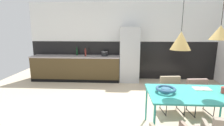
{
  "coord_description": "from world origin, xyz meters",
  "views": [
    {
      "loc": [
        -0.08,
        -3.05,
        1.83
      ],
      "look_at": [
        -0.31,
        0.88,
        1.03
      ],
      "focal_mm": 27.08,
      "sensor_mm": 36.0,
      "label": 1
    }
  ],
  "objects_px": {
    "refrigerator_column": "(129,55)",
    "pendant_lamp_over_table_near": "(181,41)",
    "dining_table": "(194,96)",
    "open_book": "(202,89)",
    "cooking_pot": "(104,54)",
    "armchair_head_of_table": "(200,91)",
    "bottle_oil_tall": "(77,52)",
    "fruit_bowl": "(166,89)",
    "armchair_facing_counter": "(172,89)",
    "mug_white_ceramic": "(224,90)",
    "pendant_lamp_over_table_far": "(220,33)",
    "bottle_wine_green": "(85,53)"
  },
  "relations": [
    {
      "from": "open_book",
      "to": "dining_table",
      "type": "bearing_deg",
      "value": -136.79
    },
    {
      "from": "open_book",
      "to": "bottle_oil_tall",
      "type": "height_order",
      "value": "bottle_oil_tall"
    },
    {
      "from": "refrigerator_column",
      "to": "bottle_oil_tall",
      "type": "distance_m",
      "value": 1.9
    },
    {
      "from": "bottle_oil_tall",
      "to": "pendant_lamp_over_table_far",
      "type": "distance_m",
      "value": 4.57
    },
    {
      "from": "armchair_head_of_table",
      "to": "pendant_lamp_over_table_far",
      "type": "distance_m",
      "value": 1.54
    },
    {
      "from": "dining_table",
      "to": "armchair_facing_counter",
      "type": "bearing_deg",
      "value": 97.15
    },
    {
      "from": "armchair_facing_counter",
      "to": "armchair_head_of_table",
      "type": "height_order",
      "value": "armchair_facing_counter"
    },
    {
      "from": "pendant_lamp_over_table_near",
      "to": "armchair_facing_counter",
      "type": "bearing_deg",
      "value": 77.73
    },
    {
      "from": "bottle_oil_tall",
      "to": "pendant_lamp_over_table_far",
      "type": "height_order",
      "value": "pendant_lamp_over_table_far"
    },
    {
      "from": "refrigerator_column",
      "to": "dining_table",
      "type": "xyz_separation_m",
      "value": [
        0.97,
        -3.04,
        -0.23
      ]
    },
    {
      "from": "dining_table",
      "to": "open_book",
      "type": "bearing_deg",
      "value": 43.21
    },
    {
      "from": "refrigerator_column",
      "to": "mug_white_ceramic",
      "type": "xyz_separation_m",
      "value": [
        1.47,
        -3.01,
        -0.13
      ]
    },
    {
      "from": "dining_table",
      "to": "cooking_pot",
      "type": "relative_size",
      "value": 6.85
    },
    {
      "from": "dining_table",
      "to": "pendant_lamp_over_table_near",
      "type": "distance_m",
      "value": 0.99
    },
    {
      "from": "mug_white_ceramic",
      "to": "bottle_oil_tall",
      "type": "xyz_separation_m",
      "value": [
        -3.37,
        3.18,
        0.2
      ]
    },
    {
      "from": "armchair_head_of_table",
      "to": "open_book",
      "type": "xyz_separation_m",
      "value": [
        -0.27,
        -0.62,
        0.29
      ]
    },
    {
      "from": "open_book",
      "to": "cooking_pot",
      "type": "xyz_separation_m",
      "value": [
        -2.06,
        2.86,
        0.2
      ]
    },
    {
      "from": "refrigerator_column",
      "to": "fruit_bowl",
      "type": "xyz_separation_m",
      "value": [
        0.49,
        -3.04,
        -0.13
      ]
    },
    {
      "from": "dining_table",
      "to": "armchair_head_of_table",
      "type": "relative_size",
      "value": 2.13
    },
    {
      "from": "open_book",
      "to": "pendant_lamp_over_table_far",
      "type": "xyz_separation_m",
      "value": [
        0.09,
        -0.2,
        1.01
      ]
    },
    {
      "from": "cooking_pot",
      "to": "armchair_head_of_table",
      "type": "bearing_deg",
      "value": -43.84
    },
    {
      "from": "armchair_head_of_table",
      "to": "pendant_lamp_over_table_far",
      "type": "bearing_deg",
      "value": 72.47
    },
    {
      "from": "bottle_wine_green",
      "to": "pendant_lamp_over_table_near",
      "type": "xyz_separation_m",
      "value": [
        2.19,
        -3.02,
        0.64
      ]
    },
    {
      "from": "armchair_head_of_table",
      "to": "fruit_bowl",
      "type": "xyz_separation_m",
      "value": [
        -0.96,
        -0.82,
        0.34
      ]
    },
    {
      "from": "mug_white_ceramic",
      "to": "pendant_lamp_over_table_far",
      "type": "bearing_deg",
      "value": -172.78
    },
    {
      "from": "mug_white_ceramic",
      "to": "bottle_wine_green",
      "type": "height_order",
      "value": "bottle_wine_green"
    },
    {
      "from": "armchair_facing_counter",
      "to": "mug_white_ceramic",
      "type": "height_order",
      "value": "mug_white_ceramic"
    },
    {
      "from": "armchair_head_of_table",
      "to": "bottle_oil_tall",
      "type": "distance_m",
      "value": 4.14
    },
    {
      "from": "mug_white_ceramic",
      "to": "pendant_lamp_over_table_near",
      "type": "distance_m",
      "value": 1.17
    },
    {
      "from": "bottle_oil_tall",
      "to": "fruit_bowl",
      "type": "bearing_deg",
      "value": -53.37
    },
    {
      "from": "refrigerator_column",
      "to": "pendant_lamp_over_table_far",
      "type": "xyz_separation_m",
      "value": [
        1.28,
        -3.04,
        0.83
      ]
    },
    {
      "from": "armchair_head_of_table",
      "to": "fruit_bowl",
      "type": "height_order",
      "value": "fruit_bowl"
    },
    {
      "from": "refrigerator_column",
      "to": "pendant_lamp_over_table_near",
      "type": "distance_m",
      "value": 3.24
    },
    {
      "from": "fruit_bowl",
      "to": "cooking_pot",
      "type": "xyz_separation_m",
      "value": [
        -1.37,
        3.06,
        0.15
      ]
    },
    {
      "from": "bottle_wine_green",
      "to": "pendant_lamp_over_table_near",
      "type": "distance_m",
      "value": 3.78
    },
    {
      "from": "bottle_oil_tall",
      "to": "pendant_lamp_over_table_far",
      "type": "bearing_deg",
      "value": -45.32
    },
    {
      "from": "refrigerator_column",
      "to": "bottle_wine_green",
      "type": "bearing_deg",
      "value": -177.18
    },
    {
      "from": "dining_table",
      "to": "open_book",
      "type": "relative_size",
      "value": 5.33
    },
    {
      "from": "armchair_head_of_table",
      "to": "bottle_wine_green",
      "type": "distance_m",
      "value": 3.71
    },
    {
      "from": "cooking_pot",
      "to": "bottle_wine_green",
      "type": "distance_m",
      "value": 0.66
    },
    {
      "from": "fruit_bowl",
      "to": "pendant_lamp_over_table_far",
      "type": "height_order",
      "value": "pendant_lamp_over_table_far"
    },
    {
      "from": "armchair_head_of_table",
      "to": "pendant_lamp_over_table_near",
      "type": "height_order",
      "value": "pendant_lamp_over_table_near"
    },
    {
      "from": "bottle_oil_tall",
      "to": "open_book",
      "type": "bearing_deg",
      "value": -44.32
    },
    {
      "from": "refrigerator_column",
      "to": "armchair_facing_counter",
      "type": "bearing_deg",
      "value": -68.46
    },
    {
      "from": "fruit_bowl",
      "to": "mug_white_ceramic",
      "type": "xyz_separation_m",
      "value": [
        0.98,
        0.03,
        -0.0
      ]
    },
    {
      "from": "bottle_wine_green",
      "to": "pendant_lamp_over_table_far",
      "type": "xyz_separation_m",
      "value": [
        2.81,
        -2.96,
        0.76
      ]
    },
    {
      "from": "pendant_lamp_over_table_far",
      "to": "armchair_facing_counter",
      "type": "bearing_deg",
      "value": 115.83
    },
    {
      "from": "bottle_wine_green",
      "to": "dining_table",
      "type": "bearing_deg",
      "value": -49.93
    },
    {
      "from": "bottle_oil_tall",
      "to": "pendant_lamp_over_table_far",
      "type": "xyz_separation_m",
      "value": [
        3.17,
        -3.21,
        0.76
      ]
    },
    {
      "from": "dining_table",
      "to": "bottle_wine_green",
      "type": "bearing_deg",
      "value": 130.07
    }
  ]
}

